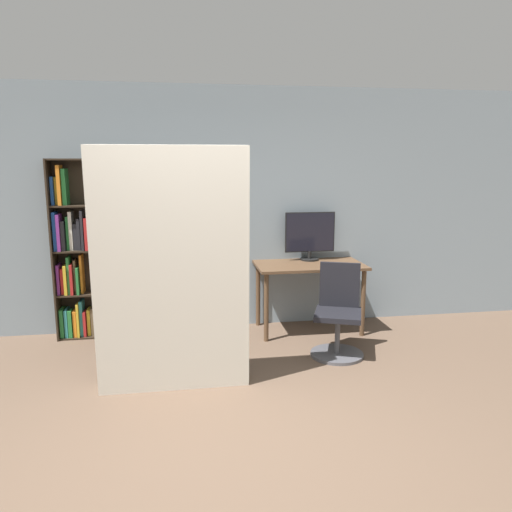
{
  "coord_description": "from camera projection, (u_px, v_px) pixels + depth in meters",
  "views": [
    {
      "loc": [
        -0.31,
        -2.84,
        1.89
      ],
      "look_at": [
        0.39,
        1.5,
        1.05
      ],
      "focal_mm": 35.0,
      "sensor_mm": 36.0,
      "label": 1
    }
  ],
  "objects": [
    {
      "name": "ground_plane",
      "position": [
        232.0,
        464.0,
        3.15
      ],
      "size": [
        16.0,
        16.0,
        0.0
      ],
      "primitive_type": "plane",
      "color": "brown"
    },
    {
      "name": "wall_back",
      "position": [
        204.0,
        210.0,
        5.58
      ],
      "size": [
        8.0,
        0.06,
        2.7
      ],
      "color": "gray",
      "rests_on": "ground"
    },
    {
      "name": "desk",
      "position": [
        309.0,
        273.0,
        5.54
      ],
      "size": [
        1.19,
        0.65,
        0.77
      ],
      "color": "brown",
      "rests_on": "ground"
    },
    {
      "name": "monitor",
      "position": [
        310.0,
        234.0,
        5.67
      ],
      "size": [
        0.58,
        0.21,
        0.55
      ],
      "color": "black",
      "rests_on": "desk"
    },
    {
      "name": "office_chair",
      "position": [
        338.0,
        319.0,
        4.91
      ],
      "size": [
        0.57,
        0.57,
        0.9
      ],
      "color": "#4C4C51",
      "rests_on": "ground"
    },
    {
      "name": "bookshelf",
      "position": [
        79.0,
        256.0,
        5.32
      ],
      "size": [
        0.66,
        0.26,
        1.91
      ],
      "color": "#2D2319",
      "rests_on": "ground"
    },
    {
      "name": "mattress_near",
      "position": [
        172.0,
        271.0,
        4.05
      ],
      "size": [
        1.25,
        0.29,
        2.02
      ],
      "color": "beige",
      "rests_on": "ground"
    }
  ]
}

